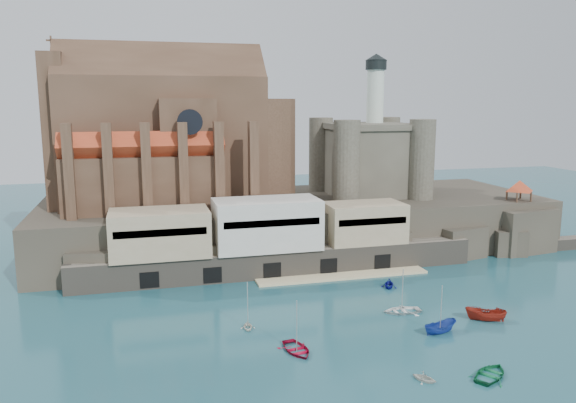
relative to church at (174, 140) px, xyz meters
The scene contains 15 objects.
ground 53.14m from the church, 60.03° to the right, with size 300.00×300.00×0.00m, color #184752.
promontory 29.58m from the church, ahead, with size 100.00×36.00×10.00m.
quay 28.37m from the church, 53.41° to the right, with size 70.00×12.00×13.05m.
church is the anchor object (origin of this frame).
castle_keep 40.39m from the church, ahead, with size 21.20×21.20×29.30m.
rock_outcrop 70.41m from the church, 13.61° to the right, with size 14.50×10.50×8.70m.
pavilion 68.65m from the church, 13.48° to the right, with size 6.40×6.40×5.40m.
boat_0 55.57m from the church, 77.92° to the right, with size 3.97×1.15×5.55m, color maroon.
boat_1 67.85m from the church, 70.00° to the right, with size 2.34×1.43×2.71m, color silver.
boat_2 61.86m from the church, 58.59° to the right, with size 1.87×1.92×4.98m, color navy.
boat_3 71.43m from the church, 64.26° to the right, with size 3.98×1.16×5.58m, color #10683A.
boat_4 47.60m from the church, 81.41° to the right, with size 2.37×1.45×2.75m, color silver.
boat_5 64.65m from the church, 51.01° to the right, with size 2.08×2.14×5.53m, color maroon.
boat_6 54.98m from the church, 55.48° to the right, with size 3.94×1.14×5.52m, color white.
boat_7 49.37m from the church, 44.64° to the right, with size 2.98×1.82×3.46m, color navy.
Camera 1 is at (-30.55, -68.58, 29.55)m, focal length 35.00 mm.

